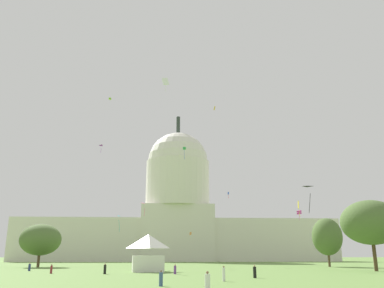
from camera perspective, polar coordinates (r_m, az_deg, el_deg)
capitol_building at (r=184.49m, az=-2.12°, el=-10.19°), size 141.09×29.43×67.93m
event_tent at (r=76.30m, az=-6.34°, el=-15.23°), size 6.48×6.90×6.66m
tree_east_mid at (r=110.74m, az=18.83°, el=-12.49°), size 8.75×9.31×12.17m
tree_west_mid at (r=108.69m, az=-20.93°, el=-12.72°), size 13.85×13.80×10.41m
tree_east_far at (r=85.57m, az=24.29°, el=-10.23°), size 13.54×13.03×13.31m
person_black_near_tree_west at (r=68.46m, az=-12.40°, el=-17.16°), size 0.58×0.58×1.67m
person_white_lawn_far_right at (r=49.51m, az=4.59°, el=-18.14°), size 0.50×0.50×1.75m
person_black_mid_left at (r=56.67m, az=9.00°, el=-17.71°), size 0.59×0.59×1.70m
person_maroon_front_right at (r=72.36m, az=-19.56°, el=-16.59°), size 0.49×0.49×1.52m
person_navy_lawn_far_left at (r=85.17m, az=-22.32°, el=-16.07°), size 0.63×0.63×1.49m
person_denim_near_tree_east at (r=41.95m, az=-4.48°, el=-18.77°), size 0.54×0.54×1.52m
person_white_back_right at (r=36.63m, az=2.24°, el=-19.21°), size 0.67×0.67×1.66m
person_purple_back_center at (r=66.96m, az=-2.46°, el=-17.59°), size 0.58×0.58×1.52m
kite_yellow_low at (r=86.11m, az=15.04°, el=-8.51°), size 0.36×1.17×3.41m
kite_magenta_low at (r=131.26m, az=15.14°, el=-9.46°), size 1.56×1.54×3.14m
kite_lime_high at (r=150.63m, az=-11.70°, el=6.38°), size 0.93×0.95×0.80m
kite_blue_mid at (r=145.30m, az=5.24°, el=-7.13°), size 0.37×0.65×2.22m
kite_gold_high at (r=148.21m, az=3.25°, el=5.15°), size 0.73×0.69×1.44m
kite_cyan_low at (r=120.68m, az=-10.22°, el=-10.46°), size 1.29×1.72×4.24m
kite_white_mid at (r=69.61m, az=-3.83°, el=8.91°), size 1.32×0.46×2.66m
kite_green_high at (r=133.23m, az=-1.10°, el=-0.65°), size 1.11×1.11×4.20m
kite_pink_low at (r=74.57m, az=-6.71°, el=-8.85°), size 1.18×1.25×2.01m
kite_orange_low at (r=161.07m, az=-0.22°, el=-12.74°), size 0.93×0.87×1.12m
kite_black_low at (r=63.89m, az=16.24°, el=-6.55°), size 1.44×0.92×3.69m
kite_violet_mid at (r=117.95m, az=-12.79°, el=-0.27°), size 1.34×1.33×2.28m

